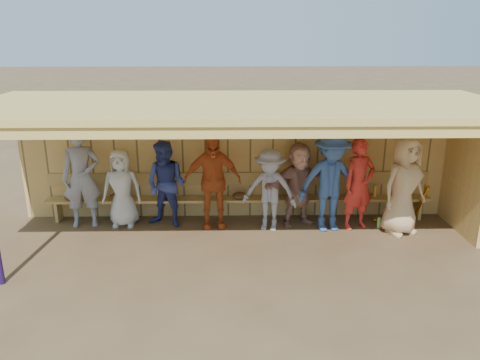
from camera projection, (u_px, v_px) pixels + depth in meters
The scene contains 13 objects.
ground at pixel (240, 241), 8.41m from camera, with size 90.00×90.00×0.00m, color brown.
player_a at pixel (82, 177), 8.83m from camera, with size 0.71×0.47×1.95m, color gray.
player_b at pixel (122, 188), 8.91m from camera, with size 0.74×0.48×1.52m, color silver.
player_c at pixel (166, 184), 8.86m from camera, with size 0.81×0.63×1.67m, color navy.
player_d at pixel (212, 181), 8.80m from camera, with size 1.08×0.45×1.85m, color #CB5020.
player_e at pixel (270, 190), 8.70m from camera, with size 1.02×0.58×1.58m, color #94929A.
player_f at pixel (299, 184), 8.95m from camera, with size 1.51×0.48×1.63m, color tan.
player_g at pixel (359, 184), 8.75m from camera, with size 0.64×0.42×1.75m, color red.
player_h at pixel (404, 186), 8.52m from camera, with size 0.89×0.58×1.83m, color tan.
player_extra at pixel (331, 182), 8.63m from camera, with size 1.24×0.71×1.92m, color #33528C.
dugout_structure at pixel (261, 141), 8.56m from camera, with size 8.80×3.20×2.50m.
bench at pixel (239, 193), 9.31m from camera, with size 7.60×0.34×0.93m.
dugout_equipment at pixel (191, 198), 9.18m from camera, with size 7.06×0.62×0.80m.
Camera 1 is at (-0.16, -7.68, 3.60)m, focal length 35.00 mm.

